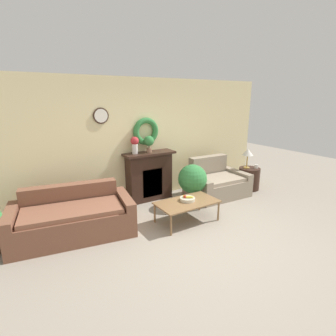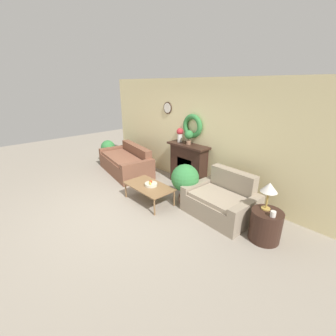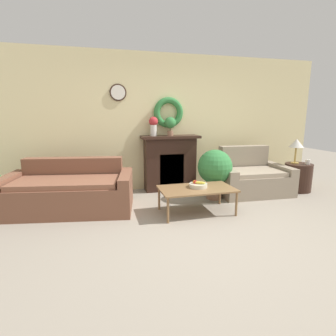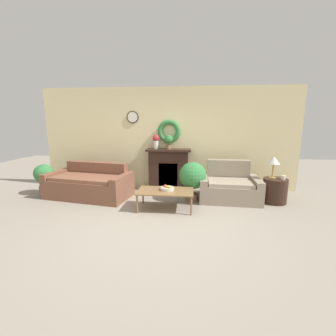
{
  "view_description": "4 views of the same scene",
  "coord_description": "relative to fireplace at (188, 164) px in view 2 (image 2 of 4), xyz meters",
  "views": [
    {
      "loc": [
        -2.61,
        -2.87,
        2.3
      ],
      "look_at": [
        0.06,
        1.39,
        0.92
      ],
      "focal_mm": 28.0,
      "sensor_mm": 36.0,
      "label": 1
    },
    {
      "loc": [
        3.78,
        -2.01,
        2.57
      ],
      "look_at": [
        0.14,
        1.35,
        0.7
      ],
      "focal_mm": 24.0,
      "sensor_mm": 36.0,
      "label": 2
    },
    {
      "loc": [
        -1.32,
        -2.88,
        1.52
      ],
      "look_at": [
        -0.23,
        1.3,
        0.64
      ],
      "focal_mm": 28.0,
      "sensor_mm": 36.0,
      "label": 3
    },
    {
      "loc": [
        0.59,
        -3.65,
        1.77
      ],
      "look_at": [
        0.11,
        1.34,
        0.77
      ],
      "focal_mm": 24.0,
      "sensor_mm": 36.0,
      "label": 4
    }
  ],
  "objects": [
    {
      "name": "potted_plant_floor_by_couch",
      "position": [
        -3.08,
        -0.67,
        -0.09
      ],
      "size": [
        0.47,
        0.47,
        0.77
      ],
      "color": "#8E664C",
      "rests_on": "ground_plane"
    },
    {
      "name": "potted_plant_on_mantel",
      "position": [
        0.0,
        -0.01,
        0.78
      ],
      "size": [
        0.22,
        0.22,
        0.36
      ],
      "color": "#8E664C",
      "rests_on": "fireplace"
    },
    {
      "name": "potted_plant_floor_by_loveseat",
      "position": [
        0.63,
        -0.79,
        0.01
      ],
      "size": [
        0.62,
        0.62,
        0.91
      ],
      "color": "#8E664C",
      "rests_on": "ground_plane"
    },
    {
      "name": "ground_plane",
      "position": [
        -0.04,
        -2.17,
        -0.56
      ],
      "size": [
        16.0,
        16.0,
        0.0
      ],
      "primitive_type": "plane",
      "color": "gray"
    },
    {
      "name": "fireplace",
      "position": [
        0.0,
        0.0,
        0.0
      ],
      "size": [
        1.16,
        0.41,
        1.11
      ],
      "color": "#331E16",
      "rests_on": "ground_plane"
    },
    {
      "name": "mug",
      "position": [
        2.6,
        -0.83,
        0.04
      ],
      "size": [
        0.09,
        0.09,
        0.1
      ],
      "color": "silver",
      "rests_on": "side_table_by_loveseat"
    },
    {
      "name": "loveseat_right",
      "position": [
        1.49,
        -0.6,
        -0.26
      ],
      "size": [
        1.4,
        1.05,
        0.89
      ],
      "rotation": [
        0.0,
        0.0,
        -0.05
      ],
      "color": "gray",
      "rests_on": "ground_plane"
    },
    {
      "name": "vase_on_mantel_left",
      "position": [
        -0.33,
        0.01,
        0.76
      ],
      "size": [
        0.18,
        0.18,
        0.37
      ],
      "color": "silver",
      "rests_on": "fireplace"
    },
    {
      "name": "side_table_by_loveseat",
      "position": [
        2.48,
        -0.74,
        -0.28
      ],
      "size": [
        0.52,
        0.52,
        0.55
      ],
      "color": "#331E16",
      "rests_on": "ground_plane"
    },
    {
      "name": "coffee_table",
      "position": [
        0.06,
        -1.37,
        -0.19
      ],
      "size": [
        1.15,
        0.65,
        0.4
      ],
      "color": "olive",
      "rests_on": "ground_plane"
    },
    {
      "name": "fruit_bowl",
      "position": [
        0.1,
        -1.34,
        -0.12
      ],
      "size": [
        0.29,
        0.29,
        0.11
      ],
      "color": "beige",
      "rests_on": "coffee_table"
    },
    {
      "name": "couch_left",
      "position": [
        -1.87,
        -0.73,
        -0.26
      ],
      "size": [
        2.11,
        1.29,
        0.8
      ],
      "rotation": [
        0.0,
        0.0,
        -0.17
      ],
      "color": "brown",
      "rests_on": "ground_plane"
    },
    {
      "name": "wall_back",
      "position": [
        -0.04,
        0.2,
        0.8
      ],
      "size": [
        6.8,
        0.19,
        2.7
      ],
      "color": "beige",
      "rests_on": "ground_plane"
    },
    {
      "name": "table_lamp",
      "position": [
        2.42,
        -0.68,
        0.38
      ],
      "size": [
        0.28,
        0.28,
        0.49
      ],
      "color": "#B28E42",
      "rests_on": "side_table_by_loveseat"
    }
  ]
}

